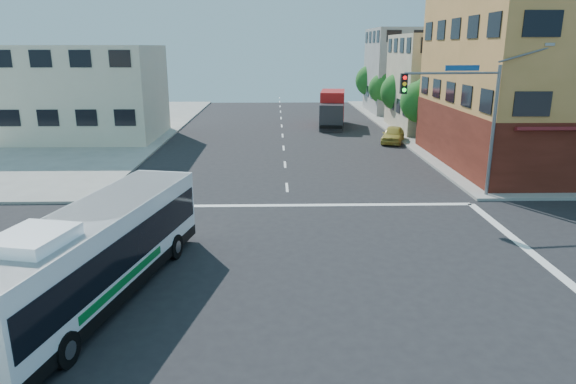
{
  "coord_description": "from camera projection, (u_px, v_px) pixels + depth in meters",
  "views": [
    {
      "loc": [
        -0.65,
        -15.73,
        7.89
      ],
      "look_at": [
        -0.16,
        4.21,
        2.22
      ],
      "focal_mm": 32.0,
      "sensor_mm": 36.0,
      "label": 1
    }
  ],
  "objects": [
    {
      "name": "box_truck",
      "position": [
        332.0,
        110.0,
        52.1
      ],
      "size": [
        3.29,
        8.07,
        3.53
      ],
      "rotation": [
        0.0,
        0.0,
        -0.13
      ],
      "color": "#29292E",
      "rests_on": "ground"
    },
    {
      "name": "building_east_near",
      "position": [
        459.0,
        83.0,
        49.15
      ],
      "size": [
        12.06,
        10.06,
        9.0
      ],
      "color": "#C4B996",
      "rests_on": "ground"
    },
    {
      "name": "street_tree_d",
      "position": [
        372.0,
        79.0,
        66.45
      ],
      "size": [
        4.0,
        4.0,
        6.03
      ],
      "color": "#382414",
      "rests_on": "ground"
    },
    {
      "name": "signal_mast_ne",
      "position": [
        464.0,
        105.0,
        26.37
      ],
      "size": [
        7.91,
        1.13,
        8.07
      ],
      "color": "slate",
      "rests_on": "ground"
    },
    {
      "name": "street_tree_c",
      "position": [
        384.0,
        87.0,
        58.87
      ],
      "size": [
        3.4,
        3.4,
        5.29
      ],
      "color": "#382414",
      "rests_on": "ground"
    },
    {
      "name": "street_tree_a",
      "position": [
        423.0,
        99.0,
        43.45
      ],
      "size": [
        3.6,
        3.6,
        5.53
      ],
      "color": "#382414",
      "rests_on": "ground"
    },
    {
      "name": "transit_bus",
      "position": [
        96.0,
        253.0,
        16.23
      ],
      "size": [
        4.61,
        11.34,
        3.28
      ],
      "rotation": [
        0.0,
        0.0,
        -0.21
      ],
      "color": "black",
      "rests_on": "ground"
    },
    {
      "name": "parked_car",
      "position": [
        393.0,
        135.0,
        43.45
      ],
      "size": [
        2.93,
        4.43,
        1.4
      ],
      "primitive_type": "imported",
      "rotation": [
        0.0,
        0.0,
        -0.34
      ],
      "color": "gold",
      "rests_on": "ground"
    },
    {
      "name": "building_west",
      "position": [
        87.0,
        93.0,
        44.63
      ],
      "size": [
        12.06,
        10.06,
        8.0
      ],
      "color": "beige",
      "rests_on": "ground"
    },
    {
      "name": "building_east_far",
      "position": [
        420.0,
        71.0,
        62.47
      ],
      "size": [
        12.06,
        10.06,
        10.0
      ],
      "color": "#9A9995",
      "rests_on": "ground"
    },
    {
      "name": "street_tree_b",
      "position": [
        401.0,
        90.0,
        51.1
      ],
      "size": [
        3.8,
        3.8,
        5.79
      ],
      "color": "#382414",
      "rests_on": "ground"
    },
    {
      "name": "ground",
      "position": [
        296.0,
        289.0,
        17.3
      ],
      "size": [
        120.0,
        120.0,
        0.0
      ],
      "primitive_type": "plane",
      "color": "black",
      "rests_on": "ground"
    }
  ]
}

